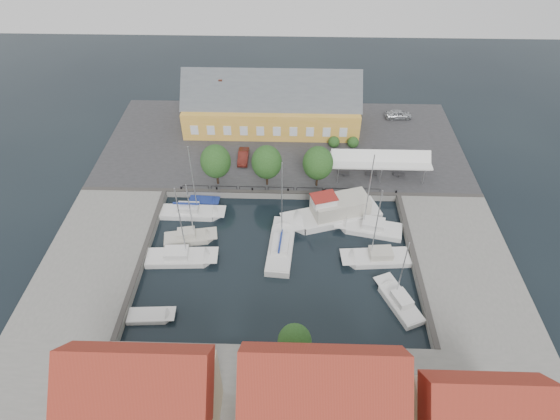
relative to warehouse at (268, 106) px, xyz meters
The scene contains 22 objects.
ground 28.82m from the warehouse, 84.77° to the right, with size 140.00×140.00×0.00m, color black.
north_quay 7.13m from the warehouse, 64.14° to the right, with size 56.00×26.00×1.00m, color #2D2D30.
west_quay 36.24m from the warehouse, 122.58° to the right, with size 12.00×24.00×1.00m, color slate.
east_quay 39.27m from the warehouse, 50.98° to the right, with size 12.00×24.00×1.00m, color slate.
south_bank 49.58m from the warehouse, 86.99° to the right, with size 56.00×14.00×1.00m, color slate.
quay_edge_fittings 23.99m from the warehouse, 83.67° to the right, with size 56.00×24.72×0.40m.
warehouse is the anchor object (origin of this frame).
tent_canopy 21.63m from the warehouse, 39.86° to the right, with size 14.00×4.00×2.83m.
quay_trees 16.37m from the warehouse, 87.91° to the right, with size 18.20×4.20×6.30m.
car_silver 22.43m from the warehouse, ahead, with size 1.80×4.48×1.53m, color #ADB0B5.
car_red 11.38m from the warehouse, 107.28° to the right, with size 1.51×4.34×1.43m, color #501812.
center_sailboat 28.64m from the warehouse, 84.17° to the right, with size 3.64×9.92×13.23m.
trawler 24.47m from the warehouse, 65.88° to the right, with size 13.69×7.78×5.00m.
east_boat_a 28.48m from the warehouse, 59.43° to the right, with size 9.09×4.65×12.32m.
east_boat_b 33.19m from the warehouse, 63.69° to the right, with size 8.64×3.41×11.51m.
east_boat_c 39.73m from the warehouse, 65.82° to the right, with size 4.97×7.55×9.54m.
west_boat_a 24.21m from the warehouse, 113.06° to the right, with size 8.83×2.67×11.57m.
west_boat_b 28.46m from the warehouse, 108.19° to the right, with size 6.98×3.47×9.43m.
west_boat_c 31.86m from the warehouse, 107.12° to the right, with size 8.89×3.22×11.75m.
launch_sw 40.39m from the warehouse, 105.77° to the right, with size 5.30×2.25×0.98m.
launch_nw 21.42m from the warehouse, 112.74° to the right, with size 4.39×1.95×0.88m.
townhouses 51.81m from the warehouse, 84.99° to the right, with size 36.30×8.50×12.00m.
Camera 1 is at (1.36, -40.16, 42.14)m, focal length 30.00 mm.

